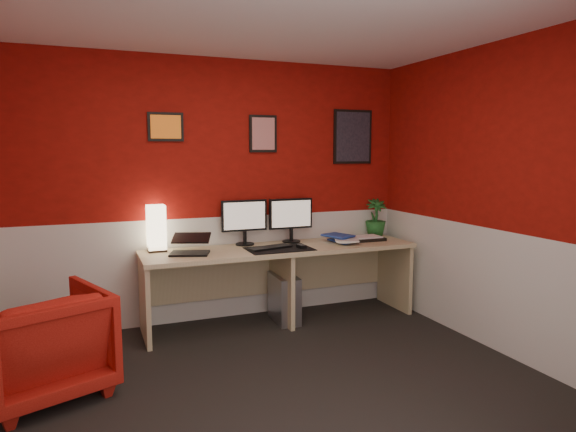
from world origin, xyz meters
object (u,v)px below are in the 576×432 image
object	(u,v)px
zen_tray	(365,239)
pc_tower	(284,298)
monitor_right	(291,213)
potted_plant	(376,218)
laptop	(189,242)
desk	(281,284)
shoji_lamp	(156,229)
monitor_left	(245,215)
armchair	(41,343)

from	to	relation	value
zen_tray	pc_tower	distance (m)	1.04
monitor_right	potted_plant	bearing A→B (deg)	0.91
pc_tower	laptop	bearing A→B (deg)	-174.29
desk	shoji_lamp	distance (m)	1.28
shoji_lamp	monitor_left	bearing A→B (deg)	0.36
potted_plant	desk	bearing A→B (deg)	-169.18
desk	monitor_left	distance (m)	0.75
desk	monitor_right	xyz separation A→B (m)	(0.19, 0.21, 0.66)
laptop	armchair	bearing A→B (deg)	-126.55
monitor_left	armchair	xyz separation A→B (m)	(-1.73, -1.03, -0.66)
desk	shoji_lamp	world-z (taller)	shoji_lamp
monitor_right	desk	bearing A→B (deg)	-131.86
desk	armchair	bearing A→B (deg)	-158.54
monitor_right	zen_tray	distance (m)	0.81
desk	shoji_lamp	xyz separation A→B (m)	(-1.12, 0.23, 0.56)
monitor_left	potted_plant	bearing A→B (deg)	-0.36
monitor_left	armchair	size ratio (longest dim) A/B	0.73
monitor_left	desk	bearing A→B (deg)	-38.64
zen_tray	monitor_left	bearing A→B (deg)	170.43
laptop	armchair	distance (m)	1.46
shoji_lamp	monitor_right	xyz separation A→B (m)	(1.31, -0.02, 0.09)
desk	armchair	xyz separation A→B (m)	(-2.02, -0.79, -0.01)
desk	potted_plant	size ratio (longest dim) A/B	6.57
shoji_lamp	potted_plant	distance (m)	2.29
laptop	pc_tower	xyz separation A→B (m)	(0.91, 0.04, -0.61)
pc_tower	armchair	distance (m)	2.21
zen_tray	potted_plant	bearing A→B (deg)	39.63
shoji_lamp	laptop	distance (m)	0.37
monitor_right	pc_tower	xyz separation A→B (m)	(-0.15, -0.19, -0.80)
desk	pc_tower	xyz separation A→B (m)	(0.03, 0.01, -0.14)
monitor_left	zen_tray	size ratio (longest dim) A/B	1.66
desk	monitor_right	world-z (taller)	monitor_right
desk	monitor_right	size ratio (longest dim) A/B	4.48
desk	zen_tray	bearing A→B (deg)	1.63
monitor_left	pc_tower	xyz separation A→B (m)	(0.32, -0.22, -0.80)
zen_tray	armchair	bearing A→B (deg)	-164.45
armchair	laptop	bearing A→B (deg)	-167.74
shoji_lamp	zen_tray	world-z (taller)	shoji_lamp
pc_tower	monitor_right	bearing A→B (deg)	54.59
monitor_right	armchair	distance (m)	2.51
pc_tower	zen_tray	bearing A→B (deg)	3.78
monitor_left	monitor_right	xyz separation A→B (m)	(0.48, -0.02, 0.00)
potted_plant	armchair	world-z (taller)	potted_plant
armchair	zen_tray	bearing A→B (deg)	174.09
monitor_right	potted_plant	distance (m)	0.98
monitor_left	laptop	bearing A→B (deg)	-155.93
monitor_left	pc_tower	world-z (taller)	monitor_left
laptop	monitor_right	bearing A→B (deg)	32.31
desk	potted_plant	xyz separation A→B (m)	(1.17, 0.22, 0.56)
monitor_right	monitor_left	bearing A→B (deg)	177.03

